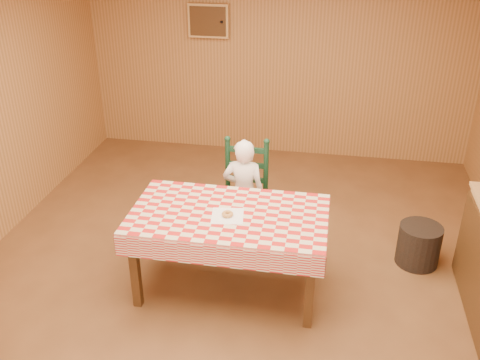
% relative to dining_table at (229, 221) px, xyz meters
% --- Properties ---
extents(ground, '(6.00, 6.00, 0.00)m').
position_rel_dining_table_xyz_m(ground, '(0.05, 0.06, -0.69)').
color(ground, brown).
rests_on(ground, ground).
extents(cabin_walls, '(5.10, 6.05, 2.65)m').
position_rel_dining_table_xyz_m(cabin_walls, '(0.05, 0.60, 1.14)').
color(cabin_walls, '#A7723C').
rests_on(cabin_walls, ground).
extents(dining_table, '(1.66, 0.96, 0.77)m').
position_rel_dining_table_xyz_m(dining_table, '(0.00, 0.00, 0.00)').
color(dining_table, '#482B13').
rests_on(dining_table, ground).
extents(ladder_chair, '(0.44, 0.40, 1.08)m').
position_rel_dining_table_xyz_m(ladder_chair, '(-0.00, 0.79, -0.18)').
color(ladder_chair, black).
rests_on(ladder_chair, ground).
extents(seated_child, '(0.41, 0.27, 1.12)m').
position_rel_dining_table_xyz_m(seated_child, '(0.00, 0.73, -0.13)').
color(seated_child, white).
rests_on(seated_child, ground).
extents(napkin, '(0.29, 0.29, 0.00)m').
position_rel_dining_table_xyz_m(napkin, '(0.00, -0.05, 0.08)').
color(napkin, white).
rests_on(napkin, dining_table).
extents(donut, '(0.12, 0.12, 0.03)m').
position_rel_dining_table_xyz_m(donut, '(0.00, -0.05, 0.10)').
color(donut, '#B68241').
rests_on(donut, napkin).
extents(storage_bin, '(0.42, 0.42, 0.40)m').
position_rel_dining_table_xyz_m(storage_bin, '(1.69, 0.68, -0.49)').
color(storage_bin, black).
rests_on(storage_bin, ground).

